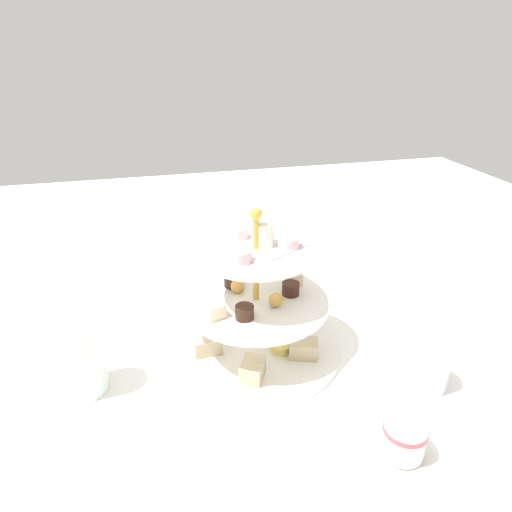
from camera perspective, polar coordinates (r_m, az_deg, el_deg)
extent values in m
plane|color=white|center=(0.84, 0.00, -11.51)|extent=(2.40, 2.40, 0.00)
cylinder|color=white|center=(0.83, 0.00, -11.24)|extent=(0.30, 0.30, 0.01)
cylinder|color=white|center=(0.78, 0.00, -5.68)|extent=(0.25, 0.25, 0.01)
cylinder|color=white|center=(0.74, 0.00, 0.61)|extent=(0.19, 0.19, 0.01)
cylinder|color=gold|center=(0.77, 0.00, -3.78)|extent=(0.01, 0.01, 0.26)
sphere|color=gold|center=(0.71, 0.00, 5.32)|extent=(0.02, 0.02, 0.02)
cube|color=#CCB78E|center=(0.75, -0.44, -13.98)|extent=(0.05, 0.06, 0.03)
cube|color=#CCB78E|center=(0.80, 5.93, -11.41)|extent=(0.06, 0.05, 0.03)
cube|color=#CCB78E|center=(0.88, 3.66, -7.55)|extent=(0.06, 0.06, 0.03)
cube|color=#CCB78E|center=(0.88, -3.05, -7.32)|extent=(0.05, 0.06, 0.03)
cube|color=#CCB78E|center=(0.81, -6.10, -10.96)|extent=(0.05, 0.04, 0.03)
cylinder|color=#E5C660|center=(0.81, 3.09, -11.26)|extent=(0.04, 0.04, 0.01)
cylinder|color=#381E14|center=(0.72, -1.44, -7.02)|extent=(0.03, 0.03, 0.02)
cylinder|color=#381E14|center=(0.79, 4.38, -4.15)|extent=(0.03, 0.03, 0.02)
cylinder|color=#381E14|center=(0.81, -2.97, -3.06)|extent=(0.03, 0.03, 0.02)
cube|color=beige|center=(0.82, 4.66, -2.68)|extent=(0.03, 0.03, 0.02)
cube|color=beige|center=(0.73, -5.29, -6.74)|extent=(0.04, 0.04, 0.02)
sphere|color=gold|center=(0.79, -2.32, -3.77)|extent=(0.02, 0.02, 0.02)
sphere|color=gold|center=(0.75, 2.45, -5.48)|extent=(0.02, 0.02, 0.02)
cylinder|color=#F2B7C1|center=(0.73, 4.12, 1.70)|extent=(0.03, 0.03, 0.02)
cylinder|color=#F2B7C1|center=(0.77, -2.17, 2.93)|extent=(0.03, 0.03, 0.02)
cylinder|color=#F2B7C1|center=(0.69, -1.96, 0.00)|extent=(0.03, 0.03, 0.02)
cylinder|color=white|center=(0.74, 0.90, 2.79)|extent=(0.04, 0.04, 0.04)
cube|color=silver|center=(0.70, -2.85, -0.24)|extent=(0.08, 0.05, 0.00)
cube|color=silver|center=(0.72, 3.91, 0.50)|extent=(0.08, 0.05, 0.00)
cylinder|color=silver|center=(0.77, -20.93, -11.94)|extent=(0.07, 0.07, 0.12)
cylinder|color=silver|center=(0.79, 20.66, -12.92)|extent=(0.06, 0.06, 0.07)
cylinder|color=white|center=(0.69, 17.64, -22.42)|extent=(0.09, 0.09, 0.01)
cylinder|color=white|center=(0.67, 17.95, -20.95)|extent=(0.06, 0.06, 0.04)
cylinder|color=#D14C56|center=(0.66, 18.17, -19.84)|extent=(0.06, 0.06, 0.01)
cube|color=silver|center=(1.09, -9.12, -2.11)|extent=(0.17, 0.05, 0.00)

